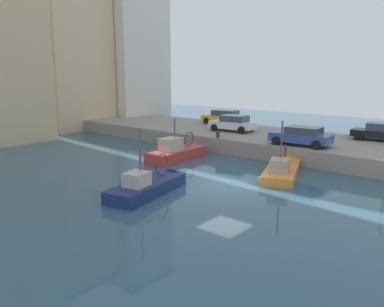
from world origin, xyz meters
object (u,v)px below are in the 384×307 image
Objects in this scene: parked_car_black at (381,132)px; mooring_bollard_mid at (218,134)px; fishing_boat_navy at (151,190)px; parked_car_white at (233,123)px; fishing_boat_orange at (282,173)px; parked_car_blue at (301,136)px; fishing_boat_red at (180,156)px; parked_car_yellow at (224,117)px.

parked_car_black reaches higher than mooring_bollard_mid.
parked_car_white is (14.66, 4.65, 1.84)m from fishing_boat_navy.
parked_car_blue is at bearing 9.67° from fishing_boat_orange.
fishing_boat_navy is 1.51× the size of parked_car_white.
fishing_boat_orange is 4.49m from parked_car_blue.
fishing_boat_red is 4.01m from mooring_bollard_mid.
fishing_boat_navy is at bearing -148.58° from fishing_boat_red.
fishing_boat_red is at bearing 95.82° from fishing_boat_orange.
fishing_boat_red reaches higher than parked_car_blue.
fishing_boat_orange reaches higher than mooring_bollard_mid.
fishing_boat_orange is 1.53× the size of parked_car_yellow.
parked_car_black is at bearing -90.34° from parked_car_yellow.
fishing_boat_orange reaches higher than parked_car_white.
parked_car_white is at bearing 106.30° from parked_car_black.
mooring_bollard_mid is at bearing -147.60° from parked_car_yellow.
parked_car_blue is (-5.85, 3.83, 0.01)m from parked_car_black.
mooring_bollard_mid is (2.86, 7.27, 1.38)m from fishing_boat_orange.
parked_car_yellow reaches higher than mooring_bollard_mid.
fishing_boat_red is 0.90× the size of fishing_boat_orange.
parked_car_white is (-3.35, 11.47, 0.03)m from parked_car_black.
fishing_boat_orange is 1.64× the size of parked_car_white.
parked_car_yellow is 4.89m from parked_car_white.
fishing_boat_orange is at bearing -130.24° from parked_car_yellow.
parked_car_black is 14.94m from parked_car_yellow.
parked_car_yellow reaches higher than parked_car_black.
parked_car_white is 3.86m from mooring_bollard_mid.
parked_car_black is (18.01, -6.82, 1.81)m from fishing_boat_navy.
parked_car_white reaches higher than parked_car_yellow.
parked_car_white reaches higher than parked_car_blue.
fishing_boat_orange is 10.75m from parked_car_white.
parked_car_black is 12.58m from mooring_bollard_mid.
fishing_boat_navy is at bearing 159.28° from parked_car_black.
fishing_boat_red reaches higher than mooring_bollard_mid.
parked_car_white is at bearing 1.54° from fishing_boat_red.
mooring_bollard_mid is at bearing -13.04° from fishing_boat_red.
parked_car_black is 6.99m from parked_car_blue.
fishing_boat_navy is at bearing -162.39° from parked_car_white.
fishing_boat_red is 15.66m from parked_car_black.
parked_car_white is at bearing 15.93° from mooring_bollard_mid.
fishing_boat_orange is at bearing -111.44° from mooring_bollard_mid.
mooring_bollard_mid is (3.68, -0.85, 1.33)m from fishing_boat_red.
parked_car_blue is at bearing -108.07° from parked_car_white.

